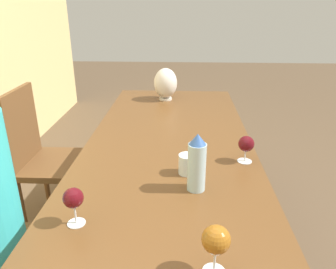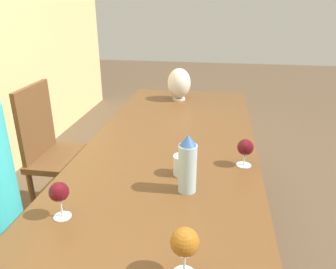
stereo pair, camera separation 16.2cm
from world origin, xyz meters
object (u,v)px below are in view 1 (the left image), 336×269
object	(u,v)px
water_bottle	(197,163)
wine_glass_3	(73,199)
vase	(166,83)
chair_far	(45,155)
water_tumbler	(187,164)
wine_glass_1	(246,144)
wine_glass_4	(216,241)

from	to	relation	value
water_bottle	wine_glass_3	size ratio (longest dim) A/B	1.75
water_bottle	vase	world-z (taller)	water_bottle
chair_far	wine_glass_3	bearing A→B (deg)	-151.24
vase	water_tumbler	bearing A→B (deg)	-172.19
water_tumbler	chair_far	distance (m)	1.13
vase	wine_glass_1	world-z (taller)	vase
wine_glass_4	chair_far	size ratio (longest dim) A/B	0.17
wine_glass_4	chair_far	distance (m)	1.58
water_tumbler	wine_glass_3	bearing A→B (deg)	134.16
water_tumbler	wine_glass_3	distance (m)	0.54
water_bottle	wine_glass_4	xyz separation A→B (m)	(-0.44, -0.04, -0.01)
wine_glass_3	wine_glass_4	bearing A→B (deg)	-113.23
chair_far	wine_glass_4	bearing A→B (deg)	-139.69
water_tumbler	vase	size ratio (longest dim) A/B	0.37
water_tumbler	vase	distance (m)	1.17
vase	wine_glass_4	size ratio (longest dim) A/B	1.55
vase	wine_glass_1	xyz separation A→B (m)	(-1.03, -0.44, -0.04)
wine_glass_3	water_tumbler	bearing A→B (deg)	-45.84
water_bottle	water_tumbler	size ratio (longest dim) A/B	2.71
water_bottle	vase	distance (m)	1.31
wine_glass_1	wine_glass_3	size ratio (longest dim) A/B	0.93
wine_glass_1	wine_glass_4	bearing A→B (deg)	163.79
water_tumbler	wine_glass_4	size ratio (longest dim) A/B	0.58
wine_glass_1	wine_glass_3	bearing A→B (deg)	127.19
wine_glass_3	wine_glass_4	distance (m)	0.50
vase	wine_glass_1	bearing A→B (deg)	-157.08
vase	wine_glass_3	distance (m)	1.55
wine_glass_4	wine_glass_3	bearing A→B (deg)	66.77
wine_glass_4	water_bottle	bearing A→B (deg)	4.88
vase	wine_glass_4	distance (m)	1.75
water_bottle	wine_glass_3	bearing A→B (deg)	120.14
water_tumbler	vase	xyz separation A→B (m)	(1.16, 0.16, 0.08)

